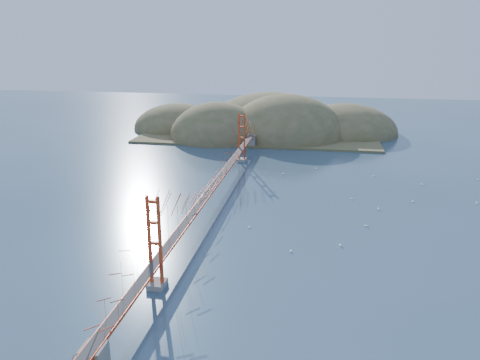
% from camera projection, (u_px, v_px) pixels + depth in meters
% --- Properties ---
extents(ground, '(320.00, 320.00, 0.00)m').
position_uv_depth(ground, '(214.00, 203.00, 84.83)').
color(ground, '#304960').
rests_on(ground, ground).
extents(bridge, '(2.20, 94.40, 12.00)m').
position_uv_depth(bridge, '(213.00, 166.00, 82.93)').
color(bridge, gray).
rests_on(bridge, ground).
extents(far_headlands, '(84.00, 58.00, 25.00)m').
position_uv_depth(far_headlands, '(269.00, 131.00, 148.92)').
color(far_headlands, '#80684A').
rests_on(far_headlands, ground).
extents(sailboat_3, '(0.63, 0.63, 0.67)m').
position_uv_depth(sailboat_3, '(316.00, 168.00, 106.58)').
color(sailboat_3, white).
rests_on(sailboat_3, ground).
extents(sailboat_2, '(0.69, 0.69, 0.74)m').
position_uv_depth(sailboat_2, '(366.00, 225.00, 74.59)').
color(sailboat_2, white).
rests_on(sailboat_2, ground).
extents(sailboat_9, '(0.64, 0.64, 0.71)m').
position_uv_depth(sailboat_9, '(413.00, 201.00, 85.37)').
color(sailboat_9, white).
rests_on(sailboat_9, ground).
extents(sailboat_15, '(0.66, 0.66, 0.74)m').
position_uv_depth(sailboat_15, '(422.00, 184.00, 95.26)').
color(sailboat_15, white).
rests_on(sailboat_15, ground).
extents(sailboat_12, '(0.65, 0.56, 0.74)m').
position_uv_depth(sailboat_12, '(283.00, 173.00, 102.81)').
color(sailboat_12, white).
rests_on(sailboat_12, ground).
extents(sailboat_1, '(0.53, 0.53, 0.58)m').
position_uv_depth(sailboat_1, '(352.00, 198.00, 86.92)').
color(sailboat_1, white).
rests_on(sailboat_1, ground).
extents(sailboat_6, '(0.58, 0.60, 0.68)m').
position_uv_depth(sailboat_6, '(340.00, 244.00, 67.74)').
color(sailboat_6, white).
rests_on(sailboat_6, ground).
extents(sailboat_4, '(0.53, 0.53, 0.56)m').
position_uv_depth(sailboat_4, '(378.00, 208.00, 82.13)').
color(sailboat_4, white).
rests_on(sailboat_4, ground).
extents(sailboat_0, '(0.44, 0.50, 0.57)m').
position_uv_depth(sailboat_0, '(249.00, 227.00, 74.11)').
color(sailboat_0, white).
rests_on(sailboat_0, ground).
extents(sailboat_17, '(0.58, 0.57, 0.65)m').
position_uv_depth(sailboat_17, '(478.00, 180.00, 98.20)').
color(sailboat_17, white).
rests_on(sailboat_17, ground).
extents(sailboat_10, '(0.47, 0.56, 0.65)m').
position_uv_depth(sailboat_10, '(291.00, 250.00, 65.86)').
color(sailboat_10, white).
rests_on(sailboat_10, ground).
extents(sailboat_14, '(0.48, 0.56, 0.65)m').
position_uv_depth(sailboat_14, '(379.00, 209.00, 81.81)').
color(sailboat_14, white).
rests_on(sailboat_14, ground).
extents(sailboat_5, '(0.45, 0.51, 0.59)m').
position_uv_depth(sailboat_5, '(477.00, 202.00, 84.90)').
color(sailboat_5, white).
rests_on(sailboat_5, ground).
extents(sailboat_8, '(0.63, 0.55, 0.72)m').
position_uv_depth(sailboat_8, '(374.00, 176.00, 100.86)').
color(sailboat_8, white).
rests_on(sailboat_8, ground).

